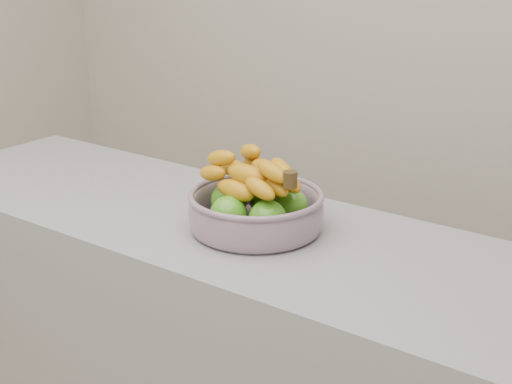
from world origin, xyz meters
TOP-DOWN VIEW (x-y plane):
  - counter at (0.00, 0.65)m, footprint 2.00×0.60m
  - fruit_bowl at (0.13, 0.65)m, footprint 0.34×0.34m

SIDE VIEW (x-z plane):
  - counter at x=0.00m, z-range 0.00..0.90m
  - fruit_bowl at x=0.13m, z-range 0.87..1.06m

